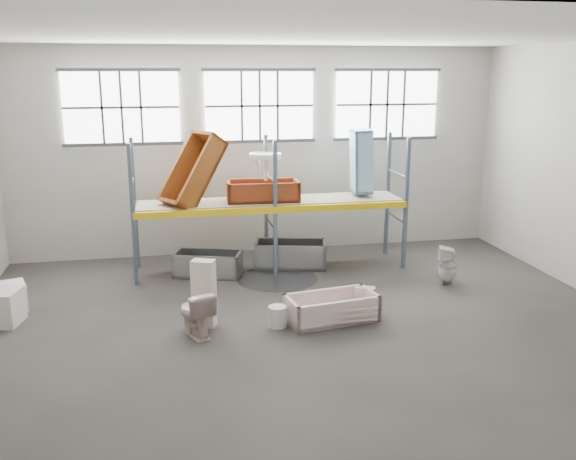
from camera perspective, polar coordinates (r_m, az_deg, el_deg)
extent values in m
cube|color=#48433E|center=(11.31, 1.52, -9.01)|extent=(12.00, 10.00, 0.10)
cube|color=silver|center=(10.40, 1.72, 17.76)|extent=(12.00, 10.00, 0.10)
cube|color=#A5A298|center=(15.46, -2.62, 7.17)|extent=(12.00, 0.10, 5.00)
cube|color=#B7B5AB|center=(5.90, 12.73, -5.14)|extent=(12.00, 0.10, 5.00)
cube|color=white|center=(15.10, -14.91, 10.73)|extent=(2.60, 0.04, 1.60)
cube|color=white|center=(15.25, -2.61, 11.22)|extent=(2.60, 0.04, 1.60)
cube|color=white|center=(16.06, 8.97, 11.22)|extent=(2.60, 0.04, 1.60)
cube|color=slate|center=(13.35, -13.95, 1.25)|extent=(0.08, 0.08, 3.00)
cube|color=slate|center=(14.52, -13.77, 2.30)|extent=(0.08, 0.08, 3.00)
cube|color=slate|center=(13.54, -1.17, 1.85)|extent=(0.08, 0.08, 3.00)
cube|color=slate|center=(14.70, -2.01, 2.85)|extent=(0.08, 0.08, 3.00)
cube|color=slate|center=(14.37, 10.69, 2.33)|extent=(0.08, 0.08, 3.00)
cube|color=slate|center=(15.46, 9.04, 3.25)|extent=(0.08, 0.08, 3.00)
cube|color=yellow|center=(13.54, -1.17, 1.85)|extent=(6.00, 0.10, 0.14)
cube|color=yellow|center=(14.70, -2.01, 2.85)|extent=(6.00, 0.10, 0.14)
cube|color=gray|center=(14.10, -1.61, 2.69)|extent=(5.90, 1.10, 0.03)
cylinder|color=black|center=(13.76, -0.99, -4.43)|extent=(1.80, 1.80, 0.00)
cube|color=beige|center=(11.99, 6.97, -6.01)|extent=(0.43, 0.32, 0.37)
imported|color=beige|center=(11.87, 2.28, -6.76)|extent=(0.47, 0.47, 0.14)
imported|color=beige|center=(10.90, -8.45, -7.48)|extent=(0.73, 0.91, 0.82)
cube|color=beige|center=(11.20, -7.66, -5.74)|extent=(0.46, 0.39, 1.22)
imported|color=white|center=(13.72, 14.33, -3.13)|extent=(0.49, 0.49, 0.83)
imported|color=white|center=(13.86, -2.06, 4.65)|extent=(0.83, 0.73, 0.62)
cylinder|color=beige|center=(11.21, -0.97, -7.88)|extent=(0.41, 0.41, 0.38)
cube|color=silver|center=(13.04, -24.10, -5.62)|extent=(0.78, 0.78, 0.52)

